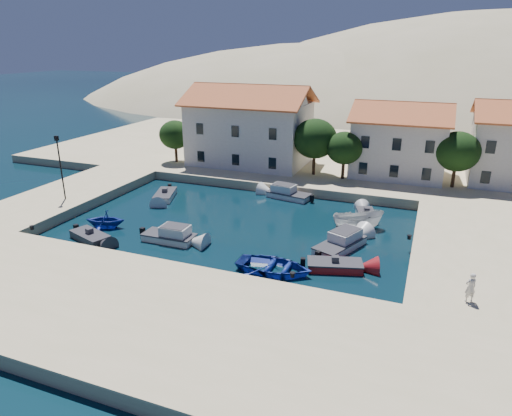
# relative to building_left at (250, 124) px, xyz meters

# --- Properties ---
(ground) EXTENTS (400.00, 400.00, 0.00)m
(ground) POSITION_rel_building_left_xyz_m (6.00, -28.00, -5.94)
(ground) COLOR black
(ground) RESTS_ON ground
(quay_south) EXTENTS (52.00, 12.00, 1.00)m
(quay_south) POSITION_rel_building_left_xyz_m (6.00, -34.00, -5.44)
(quay_south) COLOR #C4B486
(quay_south) RESTS_ON ground
(quay_east) EXTENTS (11.00, 20.00, 1.00)m
(quay_east) POSITION_rel_building_left_xyz_m (26.50, -18.00, -5.44)
(quay_east) COLOR #C4B486
(quay_east) RESTS_ON ground
(quay_west) EXTENTS (8.00, 20.00, 1.00)m
(quay_west) POSITION_rel_building_left_xyz_m (-13.00, -18.00, -5.44)
(quay_west) COLOR #C4B486
(quay_west) RESTS_ON ground
(quay_north) EXTENTS (80.00, 36.00, 1.00)m
(quay_north) POSITION_rel_building_left_xyz_m (8.00, 10.00, -5.44)
(quay_north) COLOR #C4B486
(quay_north) RESTS_ON ground
(hills) EXTENTS (254.00, 176.00, 99.00)m
(hills) POSITION_rel_building_left_xyz_m (26.64, 95.62, -29.34)
(hills) COLOR tan
(hills) RESTS_ON ground
(building_left) EXTENTS (14.70, 9.45, 9.70)m
(building_left) POSITION_rel_building_left_xyz_m (0.00, 0.00, 0.00)
(building_left) COLOR beige
(building_left) RESTS_ON quay_north
(building_mid) EXTENTS (10.50, 8.40, 8.30)m
(building_mid) POSITION_rel_building_left_xyz_m (18.00, 1.00, -0.71)
(building_mid) COLOR beige
(building_mid) RESTS_ON quay_north
(trees) EXTENTS (37.30, 5.30, 6.45)m
(trees) POSITION_rel_building_left_xyz_m (10.51, -2.54, -1.10)
(trees) COLOR #382314
(trees) RESTS_ON quay_north
(lamppost) EXTENTS (0.35, 0.25, 6.22)m
(lamppost) POSITION_rel_building_left_xyz_m (-11.50, -20.00, -1.18)
(lamppost) COLOR black
(lamppost) RESTS_ON quay_west
(bollards) EXTENTS (29.36, 9.56, 0.30)m
(bollards) POSITION_rel_building_left_xyz_m (8.80, -24.13, -4.79)
(bollards) COLOR black
(bollards) RESTS_ON ground
(motorboat_grey_sw) EXTENTS (4.12, 2.84, 1.25)m
(motorboat_grey_sw) POSITION_rel_building_left_xyz_m (-4.02, -25.41, -5.64)
(motorboat_grey_sw) COLOR #353439
(motorboat_grey_sw) RESTS_ON ground
(cabin_cruiser_south) EXTENTS (4.39, 1.92, 1.60)m
(cabin_cruiser_south) POSITION_rel_building_left_xyz_m (2.19, -23.18, -5.46)
(cabin_cruiser_south) COLOR silver
(cabin_cruiser_south) RESTS_ON ground
(rowboat_south) EXTENTS (5.52, 3.95, 1.14)m
(rowboat_south) POSITION_rel_building_left_xyz_m (12.03, -25.16, -5.94)
(rowboat_south) COLOR navy
(rowboat_south) RESTS_ON ground
(motorboat_red_se) EXTENTS (4.26, 2.78, 1.25)m
(motorboat_red_se) POSITION_rel_building_left_xyz_m (16.00, -23.21, -5.64)
(motorboat_red_se) COLOR maroon
(motorboat_red_se) RESTS_ON ground
(cabin_cruiser_east) EXTENTS (3.74, 5.38, 1.60)m
(cabin_cruiser_east) POSITION_rel_building_left_xyz_m (15.64, -19.63, -5.46)
(cabin_cruiser_east) COLOR silver
(cabin_cruiser_east) RESTS_ON ground
(boat_east) EXTENTS (4.82, 3.53, 1.75)m
(boat_east) POSITION_rel_building_left_xyz_m (16.23, -14.81, -5.94)
(boat_east) COLOR silver
(boat_east) RESTS_ON ground
(motorboat_white_ne) EXTENTS (2.54, 3.67, 1.25)m
(motorboat_white_ne) POSITION_rel_building_left_xyz_m (16.57, -11.98, -5.64)
(motorboat_white_ne) COLOR silver
(motorboat_white_ne) RESTS_ON ground
(rowboat_west) EXTENTS (4.14, 3.84, 1.79)m
(rowboat_west) POSITION_rel_building_left_xyz_m (-4.64, -22.65, -5.94)
(rowboat_west) COLOR navy
(rowboat_west) RESTS_ON ground
(motorboat_white_west) EXTENTS (3.07, 4.46, 1.25)m
(motorboat_white_west) POSITION_rel_building_left_xyz_m (-4.15, -13.66, -5.64)
(motorboat_white_west) COLOR silver
(motorboat_white_west) RESTS_ON ground
(cabin_cruiser_north) EXTENTS (4.85, 2.75, 1.60)m
(cabin_cruiser_north) POSITION_rel_building_left_xyz_m (8.06, -9.00, -5.46)
(cabin_cruiser_north) COLOR silver
(cabin_cruiser_north) RESTS_ON ground
(pedestrian) EXTENTS (0.81, 0.72, 1.86)m
(pedestrian) POSITION_rel_building_left_xyz_m (24.58, -26.27, -4.00)
(pedestrian) COLOR silver
(pedestrian) RESTS_ON quay_east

